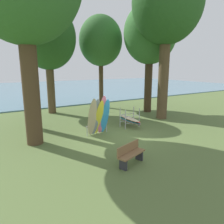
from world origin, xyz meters
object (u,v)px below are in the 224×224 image
tree_far_left_back (101,41)px  leaning_board_pile (99,117)px  tree_mid_behind (150,34)px  park_bench (131,154)px  tree_foreground_right (167,5)px  board_storage_rack (130,119)px  tree_far_right_back (48,38)px

tree_far_left_back → leaning_board_pile: size_ratio=3.66×
tree_mid_behind → park_bench: size_ratio=6.16×
tree_foreground_right → board_storage_rack: (-3.45, -0.61, -7.51)m
board_storage_rack → leaning_board_pile: bearing=-170.7°
tree_mid_behind → tree_far_right_back: size_ratio=1.03×
tree_far_right_back → board_storage_rack: (3.11, -6.89, -5.58)m
tree_foreground_right → park_bench: tree_foreground_right is taller
tree_foreground_right → leaning_board_pile: 9.18m
tree_far_left_back → board_storage_rack: (-1.67, -6.92, -5.61)m
tree_mid_behind → leaning_board_pile: size_ratio=3.91×
tree_far_left_back → park_bench: (-4.81, -11.28, -5.66)m
leaning_board_pile → park_bench: size_ratio=1.58×
leaning_board_pile → tree_foreground_right: bearing=9.8°
tree_foreground_right → tree_far_left_back: size_ratio=1.30×
tree_far_left_back → board_storage_rack: 9.07m
tree_foreground_right → park_bench: 11.18m
tree_mid_behind → tree_far_right_back: tree_mid_behind is taller
tree_foreground_right → tree_far_right_back: size_ratio=1.26×
tree_far_right_back → park_bench: bearing=-90.1°
tree_mid_behind → leaning_board_pile: 9.16m
tree_far_left_back → leaning_board_pile: 9.81m
tree_mid_behind → park_bench: bearing=-134.5°
tree_far_right_back → leaning_board_pile: 8.87m
leaning_board_pile → park_bench: (-0.66, -3.95, -0.62)m
tree_far_left_back → tree_far_right_back: tree_far_right_back is taller
tree_far_left_back → board_storage_rack: tree_far_left_back is taller
tree_foreground_right → tree_far_left_back: bearing=105.7°
leaning_board_pile → tree_mid_behind: bearing=27.5°
leaning_board_pile → park_bench: bearing=-99.5°
tree_foreground_right → leaning_board_pile: size_ratio=4.76×
board_storage_rack → tree_foreground_right: bearing=10.1°
tree_foreground_right → park_bench: size_ratio=7.50×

